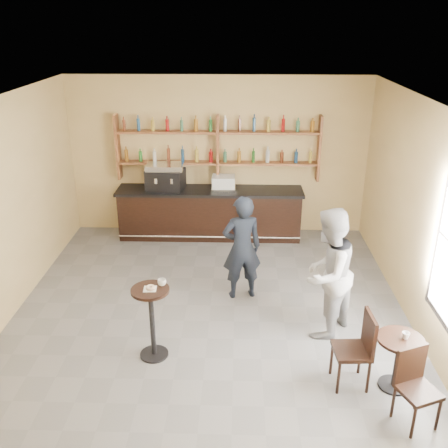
{
  "coord_description": "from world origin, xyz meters",
  "views": [
    {
      "loc": [
        0.42,
        -6.33,
        4.25
      ],
      "look_at": [
        0.2,
        0.8,
        1.25
      ],
      "focal_mm": 40.0,
      "sensor_mm": 36.0,
      "label": 1
    }
  ],
  "objects_px": {
    "bar_counter": "(210,213)",
    "chair_south": "(419,391)",
    "cafe_table": "(397,363)",
    "chair_west": "(352,350)",
    "pastry_case": "(224,183)",
    "espresso_machine": "(165,177)",
    "pedestal_table": "(152,323)",
    "patron_second": "(327,273)",
    "man_main": "(242,248)"
  },
  "relations": [
    {
      "from": "bar_counter",
      "to": "chair_south",
      "type": "xyz_separation_m",
      "value": [
        2.57,
        -5.1,
        -0.05
      ]
    },
    {
      "from": "cafe_table",
      "to": "chair_west",
      "type": "xyz_separation_m",
      "value": [
        -0.55,
        0.05,
        0.14
      ]
    },
    {
      "from": "pastry_case",
      "to": "cafe_table",
      "type": "xyz_separation_m",
      "value": [
        2.24,
        -4.5,
        -0.8
      ]
    },
    {
      "from": "pastry_case",
      "to": "bar_counter",
      "type": "bearing_deg",
      "value": -177.78
    },
    {
      "from": "espresso_machine",
      "to": "pedestal_table",
      "type": "distance_m",
      "value": 4.06
    },
    {
      "from": "pastry_case",
      "to": "patron_second",
      "type": "distance_m",
      "value": 3.7
    },
    {
      "from": "chair_west",
      "to": "chair_south",
      "type": "distance_m",
      "value": 0.89
    },
    {
      "from": "pastry_case",
      "to": "chair_west",
      "type": "xyz_separation_m",
      "value": [
        1.69,
        -4.45,
        -0.66
      ]
    },
    {
      "from": "bar_counter",
      "to": "pedestal_table",
      "type": "xyz_separation_m",
      "value": [
        -0.54,
        -3.98,
        0.01
      ]
    },
    {
      "from": "pastry_case",
      "to": "chair_south",
      "type": "distance_m",
      "value": 5.63
    },
    {
      "from": "chair_south",
      "to": "man_main",
      "type": "bearing_deg",
      "value": 102.94
    },
    {
      "from": "man_main",
      "to": "chair_south",
      "type": "height_order",
      "value": "man_main"
    },
    {
      "from": "espresso_machine",
      "to": "chair_west",
      "type": "relative_size",
      "value": 0.74
    },
    {
      "from": "bar_counter",
      "to": "cafe_table",
      "type": "bearing_deg",
      "value": -60.72
    },
    {
      "from": "patron_second",
      "to": "cafe_table",
      "type": "bearing_deg",
      "value": 69.14
    },
    {
      "from": "man_main",
      "to": "chair_west",
      "type": "relative_size",
      "value": 1.75
    },
    {
      "from": "pastry_case",
      "to": "cafe_table",
      "type": "height_order",
      "value": "pastry_case"
    },
    {
      "from": "espresso_machine",
      "to": "chair_west",
      "type": "xyz_separation_m",
      "value": [
        2.85,
        -4.45,
        -0.78
      ]
    },
    {
      "from": "chair_south",
      "to": "bar_counter",
      "type": "bearing_deg",
      "value": 94.29
    },
    {
      "from": "chair_west",
      "to": "espresso_machine",
      "type": "bearing_deg",
      "value": -150.98
    },
    {
      "from": "bar_counter",
      "to": "man_main",
      "type": "distance_m",
      "value": 2.49
    },
    {
      "from": "pastry_case",
      "to": "pedestal_table",
      "type": "height_order",
      "value": "pastry_case"
    },
    {
      "from": "chair_west",
      "to": "patron_second",
      "type": "xyz_separation_m",
      "value": [
        -0.16,
        1.1,
        0.46
      ]
    },
    {
      "from": "pastry_case",
      "to": "cafe_table",
      "type": "distance_m",
      "value": 5.09
    },
    {
      "from": "espresso_machine",
      "to": "cafe_table",
      "type": "relative_size",
      "value": 1.02
    },
    {
      "from": "pastry_case",
      "to": "chair_south",
      "type": "bearing_deg",
      "value": -63.55
    },
    {
      "from": "pedestal_table",
      "to": "man_main",
      "type": "distance_m",
      "value": 2.01
    },
    {
      "from": "pastry_case",
      "to": "man_main",
      "type": "bearing_deg",
      "value": -79.15
    },
    {
      "from": "man_main",
      "to": "pastry_case",
      "type": "bearing_deg",
      "value": -93.81
    },
    {
      "from": "pedestal_table",
      "to": "man_main",
      "type": "relative_size",
      "value": 0.6
    },
    {
      "from": "espresso_machine",
      "to": "chair_west",
      "type": "distance_m",
      "value": 5.34
    },
    {
      "from": "bar_counter",
      "to": "chair_south",
      "type": "distance_m",
      "value": 5.71
    },
    {
      "from": "man_main",
      "to": "chair_west",
      "type": "height_order",
      "value": "man_main"
    },
    {
      "from": "pedestal_table",
      "to": "chair_south",
      "type": "xyz_separation_m",
      "value": [
        3.11,
        -1.12,
        -0.06
      ]
    },
    {
      "from": "man_main",
      "to": "cafe_table",
      "type": "bearing_deg",
      "value": 119.21
    },
    {
      "from": "cafe_table",
      "to": "espresso_machine",
      "type": "bearing_deg",
      "value": 127.11
    },
    {
      "from": "pastry_case",
      "to": "patron_second",
      "type": "xyz_separation_m",
      "value": [
        1.54,
        -3.35,
        -0.2
      ]
    },
    {
      "from": "bar_counter",
      "to": "patron_second",
      "type": "height_order",
      "value": "patron_second"
    },
    {
      "from": "man_main",
      "to": "chair_south",
      "type": "distance_m",
      "value": 3.36
    },
    {
      "from": "espresso_machine",
      "to": "pedestal_table",
      "type": "bearing_deg",
      "value": -75.19
    },
    {
      "from": "bar_counter",
      "to": "chair_south",
      "type": "height_order",
      "value": "bar_counter"
    },
    {
      "from": "pastry_case",
      "to": "pedestal_table",
      "type": "xyz_separation_m",
      "value": [
        -0.81,
        -3.98,
        -0.64
      ]
    },
    {
      "from": "espresso_machine",
      "to": "man_main",
      "type": "bearing_deg",
      "value": -47.59
    },
    {
      "from": "bar_counter",
      "to": "pastry_case",
      "type": "height_order",
      "value": "pastry_case"
    },
    {
      "from": "man_main",
      "to": "pedestal_table",
      "type": "bearing_deg",
      "value": 41.2
    },
    {
      "from": "pastry_case",
      "to": "man_main",
      "type": "xyz_separation_m",
      "value": [
        0.36,
        -2.38,
        -0.29
      ]
    },
    {
      "from": "espresso_machine",
      "to": "chair_south",
      "type": "distance_m",
      "value": 6.21
    },
    {
      "from": "man_main",
      "to": "cafe_table",
      "type": "distance_m",
      "value": 2.88
    },
    {
      "from": "bar_counter",
      "to": "patron_second",
      "type": "xyz_separation_m",
      "value": [
        1.82,
        -3.35,
        0.44
      ]
    },
    {
      "from": "espresso_machine",
      "to": "chair_south",
      "type": "relative_size",
      "value": 0.8
    }
  ]
}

